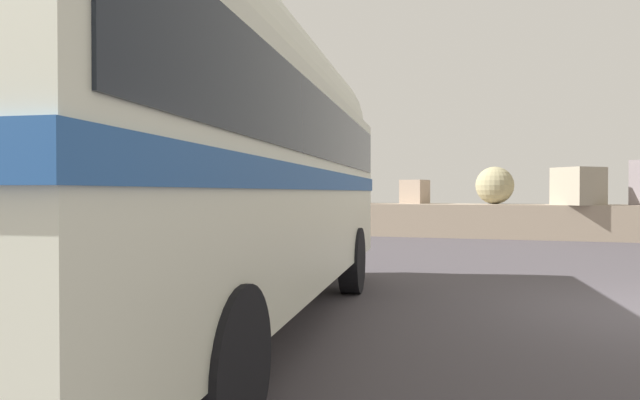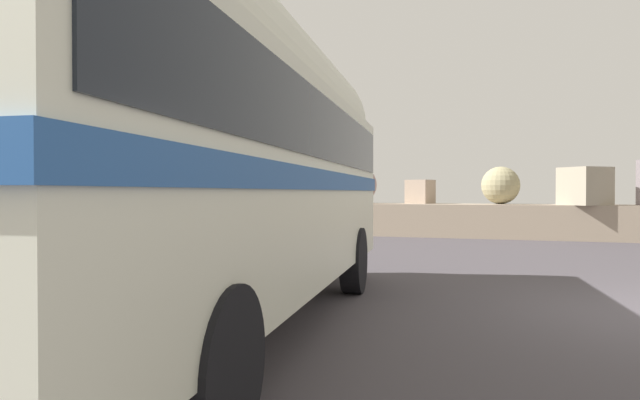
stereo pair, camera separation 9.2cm
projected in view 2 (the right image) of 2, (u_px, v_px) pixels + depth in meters
breakwater at (585, 216)px, 17.82m from camera, size 31.36×2.29×2.47m
vintage_coach at (213, 140)px, 6.03m from camera, size 3.39×8.80×3.70m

